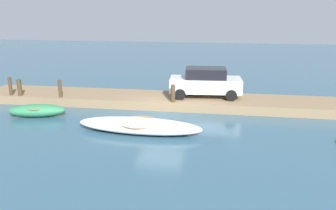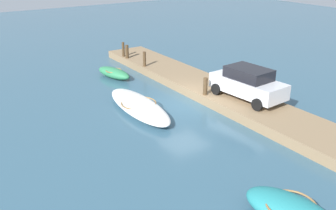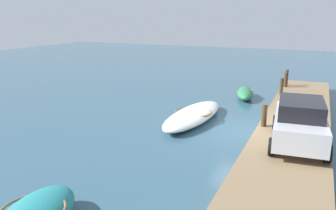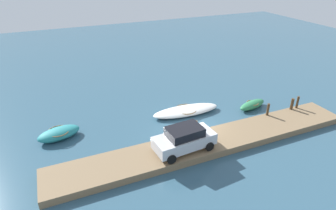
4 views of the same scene
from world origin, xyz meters
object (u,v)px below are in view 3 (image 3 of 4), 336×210
at_px(mooring_post_east, 287,78).
at_px(parked_car, 300,122).
at_px(motorboat_white, 193,115).
at_px(dinghy_green, 245,93).
at_px(mooring_post_west, 264,115).
at_px(mooring_post_mid_west, 281,86).
at_px(mooring_post_mid_east, 286,80).

relative_size(mooring_post_east, parked_car, 0.25).
distance_m(motorboat_white, dinghy_green, 6.15).
height_order(motorboat_white, mooring_post_west, mooring_post_west).
xyz_separation_m(dinghy_green, mooring_post_west, (-7.04, -2.26, 0.67)).
height_order(dinghy_green, mooring_post_mid_west, mooring_post_mid_west).
distance_m(dinghy_green, mooring_post_east, 3.76).
relative_size(dinghy_green, mooring_post_mid_west, 3.07).
bearing_deg(mooring_post_west, mooring_post_mid_west, 0.00).
bearing_deg(mooring_post_west, parked_car, -137.84).
distance_m(dinghy_green, mooring_post_mid_west, 2.38).
bearing_deg(dinghy_green, mooring_post_mid_west, -110.21).
height_order(mooring_post_mid_west, mooring_post_east, mooring_post_east).
distance_m(dinghy_green, parked_car, 9.61).
bearing_deg(mooring_post_west, mooring_post_mid_east, 0.00).
bearing_deg(parked_car, mooring_post_mid_west, 5.84).
bearing_deg(mooring_post_east, mooring_post_west, 180.00).
xyz_separation_m(mooring_post_east, parked_car, (-11.68, -1.55, 0.34)).
bearing_deg(mooring_post_mid_east, dinghy_green, 135.83).
relative_size(mooring_post_mid_west, mooring_post_east, 0.95).
distance_m(motorboat_white, mooring_post_east, 9.67).
height_order(mooring_post_west, mooring_post_mid_east, mooring_post_west).
distance_m(motorboat_white, mooring_post_mid_west, 6.82).
bearing_deg(mooring_post_mid_east, mooring_post_west, 180.00).
xyz_separation_m(motorboat_white, parked_car, (-2.77, -5.23, 1.10)).
distance_m(mooring_post_west, mooring_post_east, 9.97).
bearing_deg(dinghy_green, parked_car, -169.46).
bearing_deg(dinghy_green, mooring_post_mid_east, -57.12).
bearing_deg(mooring_post_east, motorboat_white, 157.55).
height_order(mooring_post_mid_east, parked_car, parked_car).
bearing_deg(mooring_post_mid_east, parked_car, -172.04).
relative_size(mooring_post_west, parked_car, 0.23).
bearing_deg(motorboat_white, parked_car, -114.90).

